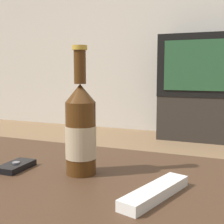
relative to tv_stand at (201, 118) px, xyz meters
name	(u,v)px	position (x,y,z in m)	size (l,w,h in m)	color
back_wall	(205,14)	(-0.03, 0.28, 1.08)	(8.00, 0.05, 2.60)	beige
coffee_table	(31,214)	(-0.03, -2.75, 0.17)	(1.07, 0.65, 0.47)	#422B1C
tv_stand	(201,118)	(0.00, 0.00, 0.00)	(0.83, 0.40, 0.44)	#28231E
television	(203,66)	(0.00, 0.00, 0.53)	(0.84, 0.42, 0.61)	black
beer_bottle	(81,130)	(0.04, -2.67, 0.35)	(0.07, 0.07, 0.28)	#47280F
cell_phone	(16,166)	(-0.11, -2.70, 0.25)	(0.05, 0.09, 0.02)	black
remote_control	(155,192)	(0.23, -2.73, 0.26)	(0.09, 0.19, 0.02)	white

